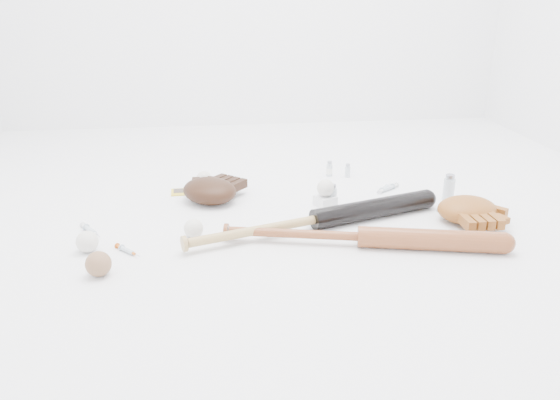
{
  "coord_description": "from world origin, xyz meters",
  "views": [
    {
      "loc": [
        -0.26,
        -1.83,
        0.78
      ],
      "look_at": [
        -0.03,
        0.03,
        0.06
      ],
      "focal_mm": 35.0,
      "sensor_mm": 36.0,
      "label": 1
    }
  ],
  "objects": [
    {
      "name": "syringe_0",
      "position": [
        -0.55,
        -0.22,
        0.01
      ],
      "size": [
        0.11,
        0.11,
        0.02
      ],
      "primitive_type": null,
      "rotation": [
        0.0,
        0.0,
        -0.81
      ],
      "color": "#ADBCC6",
      "rests_on": "ground"
    },
    {
      "name": "vial_2",
      "position": [
        0.18,
        0.1,
        0.04
      ],
      "size": [
        0.03,
        0.03,
        0.08
      ],
      "primitive_type": "cylinder",
      "color": "silver",
      "rests_on": "ground"
    },
    {
      "name": "baseball_upper",
      "position": [
        -0.31,
        0.38,
        0.03
      ],
      "size": [
        0.07,
        0.07,
        0.07
      ],
      "primitive_type": "sphere",
      "color": "silver",
      "rests_on": "ground"
    },
    {
      "name": "baseball_left",
      "position": [
        -0.68,
        -0.2,
        0.04
      ],
      "size": [
        0.07,
        0.07,
        0.07
      ],
      "primitive_type": "sphere",
      "color": "silver",
      "rests_on": "ground"
    },
    {
      "name": "baseball_aged",
      "position": [
        -0.61,
        -0.36,
        0.04
      ],
      "size": [
        0.08,
        0.08,
        0.08
      ],
      "primitive_type": "sphere",
      "color": "brown",
      "rests_on": "ground"
    },
    {
      "name": "bat_wood",
      "position": [
        0.2,
        -0.27,
        0.03
      ],
      "size": [
        0.94,
        0.28,
        0.07
      ],
      "primitive_type": null,
      "rotation": [
        0.0,
        0.0,
        -0.23
      ],
      "color": "brown",
      "rests_on": "ground"
    },
    {
      "name": "trading_card",
      "position": [
        -0.42,
        0.31,
        0.0
      ],
      "size": [
        0.06,
        0.08,
        0.0
      ],
      "primitive_type": "cube",
      "rotation": [
        0.0,
        0.0,
        0.05
      ],
      "color": "gold",
      "rests_on": "ground"
    },
    {
      "name": "pedestal",
      "position": [
        0.15,
        0.1,
        0.02
      ],
      "size": [
        0.09,
        0.09,
        0.04
      ],
      "primitive_type": "cube",
      "rotation": [
        0.0,
        0.0,
        0.44
      ],
      "color": "white",
      "rests_on": "ground"
    },
    {
      "name": "syringe_3",
      "position": [
        0.58,
        -0.08,
        0.01
      ],
      "size": [
        0.06,
        0.15,
        0.02
      ],
      "primitive_type": null,
      "rotation": [
        0.0,
        0.0,
        -1.35
      ],
      "color": "#ADBCC6",
      "rests_on": "ground"
    },
    {
      "name": "vial_1",
      "position": [
        0.32,
        0.43,
        0.03
      ],
      "size": [
        0.02,
        0.02,
        0.06
      ],
      "primitive_type": "cylinder",
      "color": "silver",
      "rests_on": "ground"
    },
    {
      "name": "vial_0",
      "position": [
        0.24,
        0.45,
        0.03
      ],
      "size": [
        0.03,
        0.03,
        0.07
      ],
      "primitive_type": "cylinder",
      "color": "silver",
      "rests_on": "ground"
    },
    {
      "name": "syringe_5",
      "position": [
        -0.7,
        -0.05,
        0.01
      ],
      "size": [
        0.11,
        0.13,
        0.02
      ],
      "primitive_type": null,
      "rotation": [
        0.0,
        0.0,
        -0.94
      ],
      "color": "#ADBCC6",
      "rests_on": "ground"
    },
    {
      "name": "syringe_2",
      "position": [
        0.44,
        0.24,
        0.01
      ],
      "size": [
        0.11,
        0.13,
        0.02
      ],
      "primitive_type": null,
      "rotation": [
        0.0,
        0.0,
        0.9
      ],
      "color": "#ADBCC6",
      "rests_on": "ground"
    },
    {
      "name": "baseball_mid",
      "position": [
        -0.34,
        -0.13,
        0.03
      ],
      "size": [
        0.07,
        0.07,
        0.07
      ],
      "primitive_type": "sphere",
      "color": "silver",
      "rests_on": "ground"
    },
    {
      "name": "glove_dark",
      "position": [
        -0.29,
        0.2,
        0.05
      ],
      "size": [
        0.37,
        0.37,
        0.1
      ],
      "primitive_type": null,
      "rotation": [
        0.0,
        0.0,
        -0.72
      ],
      "color": "black",
      "rests_on": "ground"
    },
    {
      "name": "bat_dark",
      "position": [
        0.08,
        -0.12,
        0.04
      ],
      "size": [
        0.98,
        0.37,
        0.07
      ],
      "primitive_type": null,
      "rotation": [
        0.0,
        0.0,
        0.31
      ],
      "color": "black",
      "rests_on": "ground"
    },
    {
      "name": "baseball_on_pedestal",
      "position": [
        0.15,
        0.1,
        0.07
      ],
      "size": [
        0.07,
        0.07,
        0.07
      ],
      "primitive_type": "sphere",
      "color": "silver",
      "rests_on": "pedestal"
    },
    {
      "name": "syringe_1",
      "position": [
        0.29,
        0.02,
        0.01
      ],
      "size": [
        0.1,
        0.13,
        0.02
      ],
      "primitive_type": null,
      "rotation": [
        0.0,
        0.0,
        2.18
      ],
      "color": "#ADBCC6",
      "rests_on": "ground"
    },
    {
      "name": "syringe_4",
      "position": [
        0.45,
        0.23,
        0.01
      ],
      "size": [
        0.14,
        0.11,
        0.02
      ],
      "primitive_type": null,
      "rotation": [
        0.0,
        0.0,
        3.77
      ],
      "color": "#ADBCC6",
      "rests_on": "ground"
    },
    {
      "name": "vial_3",
      "position": [
        0.65,
        0.1,
        0.05
      ],
      "size": [
        0.04,
        0.04,
        0.11
      ],
      "primitive_type": "cylinder",
      "color": "silver",
      "rests_on": "ground"
    },
    {
      "name": "glove_tan",
      "position": [
        0.63,
        -0.11,
        0.05
      ],
      "size": [
        0.26,
        0.26,
        0.09
      ],
      "primitive_type": null,
      "rotation": [
        0.0,
        0.0,
        3.15
      ],
      "color": "brown",
      "rests_on": "ground"
    }
  ]
}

